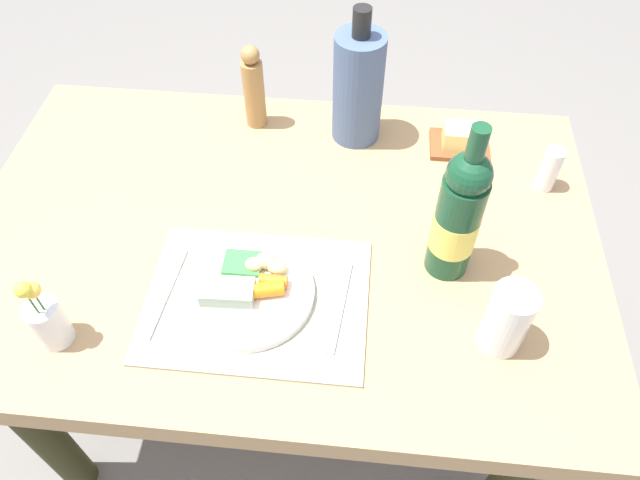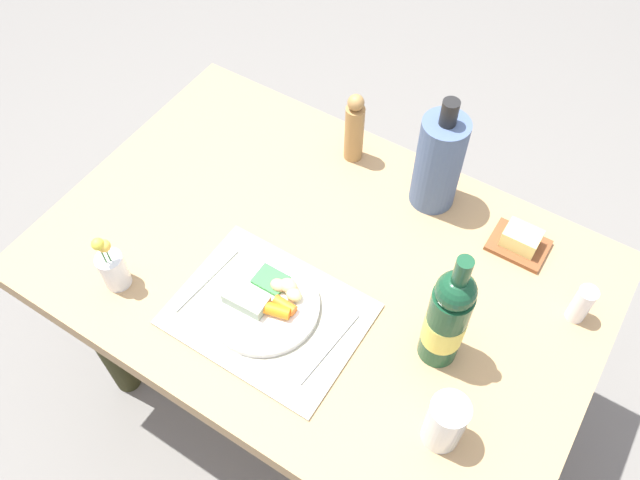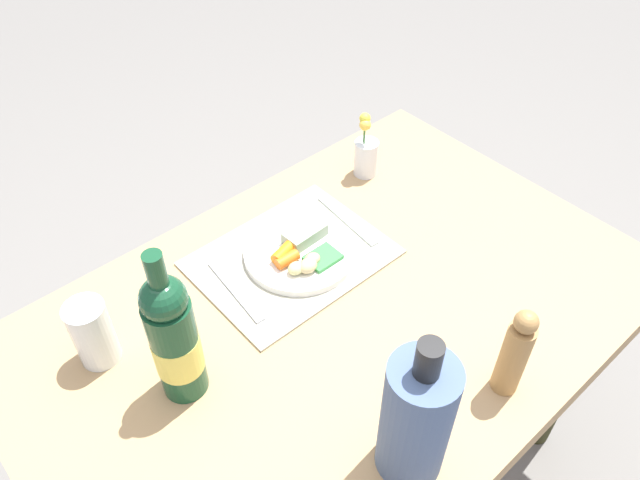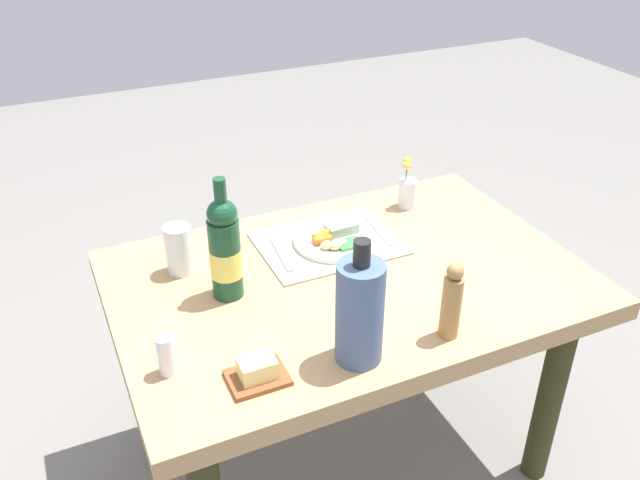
{
  "view_description": "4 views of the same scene",
  "coord_description": "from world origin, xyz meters",
  "px_view_note": "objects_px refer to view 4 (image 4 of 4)",
  "views": [
    {
      "loc": [
        0.15,
        -0.75,
        1.6
      ],
      "look_at": [
        0.09,
        -0.07,
        0.76
      ],
      "focal_mm": 33.32,
      "sensor_mm": 36.0,
      "label": 1
    },
    {
      "loc": [
        0.44,
        -0.68,
        1.92
      ],
      "look_at": [
        -0.0,
        0.02,
        0.77
      ],
      "focal_mm": 36.42,
      "sensor_mm": 36.0,
      "label": 2
    },
    {
      "loc": [
        0.55,
        0.57,
        1.66
      ],
      "look_at": [
        -0.02,
        -0.08,
        0.82
      ],
      "focal_mm": 34.79,
      "sensor_mm": 36.0,
      "label": 3
    },
    {
      "loc": [
        0.7,
        1.34,
        1.72
      ],
      "look_at": [
        0.06,
        -0.06,
        0.79
      ],
      "focal_mm": 37.72,
      "sensor_mm": 36.0,
      "label": 4
    }
  ],
  "objects_px": {
    "water_tumbler": "(179,252)",
    "dining_table": "(348,304)",
    "knife": "(281,253)",
    "flower_vase": "(407,190)",
    "wine_bottle": "(225,249)",
    "dinner_plate": "(335,239)",
    "butter_dish": "(257,372)",
    "cooler_bottle": "(360,311)",
    "fork": "(378,229)",
    "salt_shaker": "(166,355)",
    "pepper_mill": "(452,302)"
  },
  "relations": [
    {
      "from": "water_tumbler",
      "to": "dining_table",
      "type": "bearing_deg",
      "value": 152.76
    },
    {
      "from": "knife",
      "to": "flower_vase",
      "type": "distance_m",
      "value": 0.49
    },
    {
      "from": "knife",
      "to": "flower_vase",
      "type": "bearing_deg",
      "value": -161.55
    },
    {
      "from": "dining_table",
      "to": "wine_bottle",
      "type": "distance_m",
      "value": 0.4
    },
    {
      "from": "dinner_plate",
      "to": "butter_dish",
      "type": "relative_size",
      "value": 1.86
    },
    {
      "from": "dining_table",
      "to": "flower_vase",
      "type": "xyz_separation_m",
      "value": [
        -0.35,
        -0.28,
        0.16
      ]
    },
    {
      "from": "dining_table",
      "to": "cooler_bottle",
      "type": "xyz_separation_m",
      "value": [
        0.13,
        0.31,
        0.23
      ]
    },
    {
      "from": "fork",
      "to": "knife",
      "type": "height_order",
      "value": "same"
    },
    {
      "from": "fork",
      "to": "salt_shaker",
      "type": "relative_size",
      "value": 2.0
    },
    {
      "from": "wine_bottle",
      "to": "water_tumbler",
      "type": "distance_m",
      "value": 0.19
    },
    {
      "from": "pepper_mill",
      "to": "cooler_bottle",
      "type": "relative_size",
      "value": 0.65
    },
    {
      "from": "flower_vase",
      "to": "water_tumbler",
      "type": "height_order",
      "value": "flower_vase"
    },
    {
      "from": "wine_bottle",
      "to": "water_tumbler",
      "type": "relative_size",
      "value": 2.4
    },
    {
      "from": "dinner_plate",
      "to": "salt_shaker",
      "type": "distance_m",
      "value": 0.66
    },
    {
      "from": "flower_vase",
      "to": "pepper_mill",
      "type": "height_order",
      "value": "pepper_mill"
    },
    {
      "from": "fork",
      "to": "flower_vase",
      "type": "bearing_deg",
      "value": -141.47
    },
    {
      "from": "butter_dish",
      "to": "water_tumbler",
      "type": "height_order",
      "value": "water_tumbler"
    },
    {
      "from": "pepper_mill",
      "to": "flower_vase",
      "type": "bearing_deg",
      "value": -112.09
    },
    {
      "from": "butter_dish",
      "to": "cooler_bottle",
      "type": "height_order",
      "value": "cooler_bottle"
    },
    {
      "from": "butter_dish",
      "to": "pepper_mill",
      "type": "relative_size",
      "value": 0.65
    },
    {
      "from": "knife",
      "to": "cooler_bottle",
      "type": "distance_m",
      "value": 0.49
    },
    {
      "from": "butter_dish",
      "to": "wine_bottle",
      "type": "relative_size",
      "value": 0.39
    },
    {
      "from": "wine_bottle",
      "to": "cooler_bottle",
      "type": "relative_size",
      "value": 1.07
    },
    {
      "from": "pepper_mill",
      "to": "salt_shaker",
      "type": "bearing_deg",
      "value": -12.91
    },
    {
      "from": "flower_vase",
      "to": "wine_bottle",
      "type": "height_order",
      "value": "wine_bottle"
    },
    {
      "from": "water_tumbler",
      "to": "fork",
      "type": "bearing_deg",
      "value": 176.57
    },
    {
      "from": "butter_dish",
      "to": "wine_bottle",
      "type": "height_order",
      "value": "wine_bottle"
    },
    {
      "from": "dinner_plate",
      "to": "water_tumbler",
      "type": "height_order",
      "value": "water_tumbler"
    },
    {
      "from": "butter_dish",
      "to": "salt_shaker",
      "type": "bearing_deg",
      "value": -31.47
    },
    {
      "from": "dinner_plate",
      "to": "wine_bottle",
      "type": "xyz_separation_m",
      "value": [
        0.36,
        0.11,
        0.12
      ]
    },
    {
      "from": "butter_dish",
      "to": "water_tumbler",
      "type": "xyz_separation_m",
      "value": [
        0.04,
        -0.49,
        0.04
      ]
    },
    {
      "from": "dining_table",
      "to": "fork",
      "type": "relative_size",
      "value": 6.35
    },
    {
      "from": "dinner_plate",
      "to": "cooler_bottle",
      "type": "distance_m",
      "value": 0.51
    },
    {
      "from": "cooler_bottle",
      "to": "water_tumbler",
      "type": "bearing_deg",
      "value": -61.79
    },
    {
      "from": "knife",
      "to": "flower_vase",
      "type": "xyz_separation_m",
      "value": [
        -0.48,
        -0.11,
        0.05
      ]
    },
    {
      "from": "water_tumbler",
      "to": "wine_bottle",
      "type": "bearing_deg",
      "value": 118.12
    },
    {
      "from": "dining_table",
      "to": "dinner_plate",
      "type": "bearing_deg",
      "value": -102.42
    },
    {
      "from": "knife",
      "to": "wine_bottle",
      "type": "height_order",
      "value": "wine_bottle"
    },
    {
      "from": "water_tumbler",
      "to": "pepper_mill",
      "type": "distance_m",
      "value": 0.74
    },
    {
      "from": "salt_shaker",
      "to": "cooler_bottle",
      "type": "relative_size",
      "value": 0.32
    },
    {
      "from": "dinner_plate",
      "to": "flower_vase",
      "type": "bearing_deg",
      "value": -158.85
    },
    {
      "from": "dining_table",
      "to": "cooler_bottle",
      "type": "height_order",
      "value": "cooler_bottle"
    },
    {
      "from": "dinner_plate",
      "to": "flower_vase",
      "type": "relative_size",
      "value": 1.42
    },
    {
      "from": "flower_vase",
      "to": "salt_shaker",
      "type": "relative_size",
      "value": 1.72
    },
    {
      "from": "knife",
      "to": "pepper_mill",
      "type": "bearing_deg",
      "value": 120.53
    },
    {
      "from": "fork",
      "to": "cooler_bottle",
      "type": "distance_m",
      "value": 0.59
    },
    {
      "from": "dinner_plate",
      "to": "knife",
      "type": "height_order",
      "value": "dinner_plate"
    },
    {
      "from": "fork",
      "to": "butter_dish",
      "type": "xyz_separation_m",
      "value": [
        0.55,
        0.46,
        0.01
      ]
    },
    {
      "from": "dinner_plate",
      "to": "knife",
      "type": "distance_m",
      "value": 0.17
    },
    {
      "from": "dining_table",
      "to": "wine_bottle",
      "type": "height_order",
      "value": "wine_bottle"
    }
  ]
}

